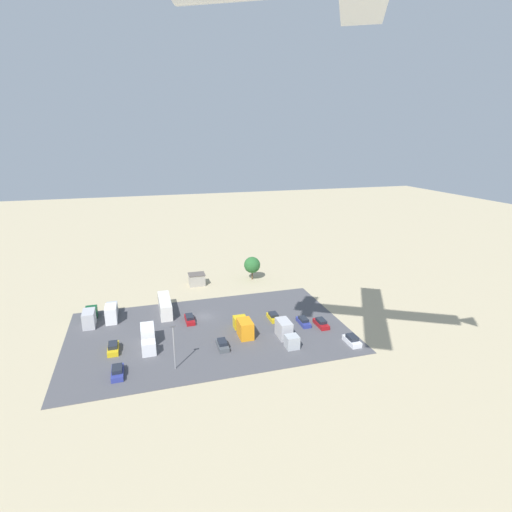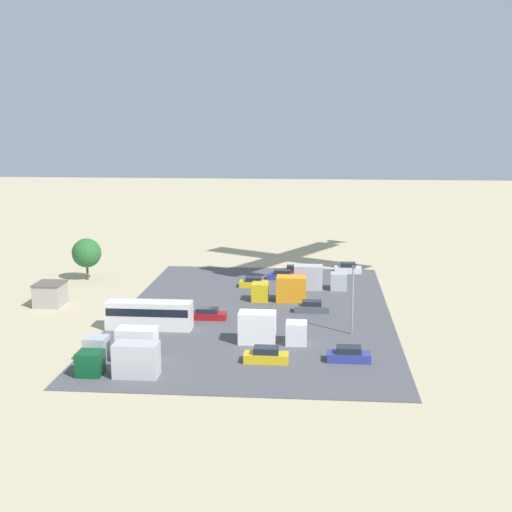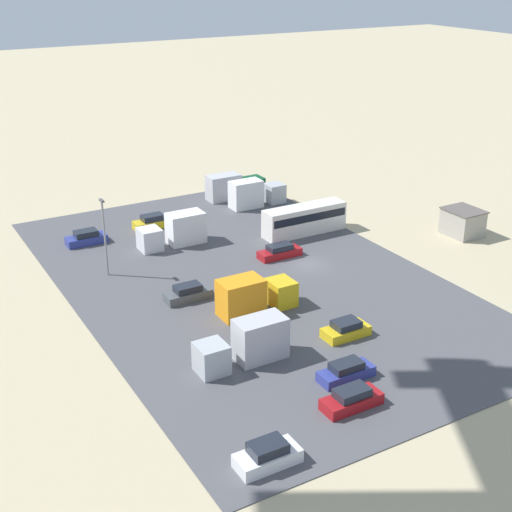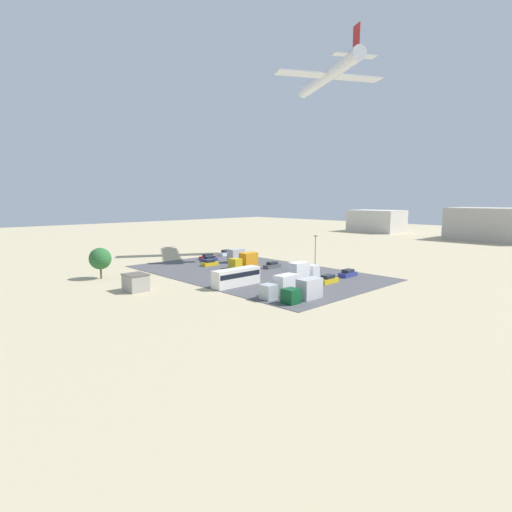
% 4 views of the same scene
% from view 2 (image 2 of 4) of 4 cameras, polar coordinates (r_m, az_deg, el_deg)
% --- Properties ---
extents(ground_plane, '(400.00, 400.00, 0.00)m').
position_cam_2_polar(ground_plane, '(92.00, -4.47, -4.51)').
color(ground_plane, tan).
extents(parking_lot_surface, '(55.34, 34.15, 0.08)m').
position_cam_2_polar(parking_lot_surface, '(91.11, -0.03, -4.60)').
color(parking_lot_surface, '#4C4C51').
rests_on(parking_lot_surface, ground).
extents(shed_building, '(4.29, 3.70, 3.10)m').
position_cam_2_polar(shed_building, '(98.44, -16.14, -2.94)').
color(shed_building, '#9E998E').
rests_on(shed_building, ground).
extents(bus, '(2.54, 10.12, 3.30)m').
position_cam_2_polar(bus, '(85.01, -8.54, -4.61)').
color(bus, silver).
rests_on(bus, ground).
extents(parked_car_0, '(1.91, 4.47, 1.55)m').
position_cam_2_polar(parked_car_0, '(74.13, 7.42, -7.86)').
color(parked_car_0, navy).
rests_on(parked_car_0, ground).
extents(parked_car_1, '(1.83, 4.53, 1.51)m').
position_cam_2_polar(parked_car_1, '(112.70, 3.12, -1.21)').
color(parked_car_1, maroon).
rests_on(parked_car_1, ground).
extents(parked_car_2, '(1.96, 4.08, 1.46)m').
position_cam_2_polar(parked_car_2, '(104.78, -0.20, -2.15)').
color(parked_car_2, gold).
rests_on(parked_car_2, ground).
extents(parked_car_3, '(1.89, 4.54, 1.61)m').
position_cam_2_polar(parked_car_3, '(73.26, 0.82, -7.98)').
color(parked_car_3, gold).
rests_on(parked_car_3, ground).
extents(parked_car_4, '(1.95, 4.25, 1.65)m').
position_cam_2_polar(parked_car_4, '(115.09, 7.36, -1.00)').
color(parked_car_4, silver).
rests_on(parked_car_4, ground).
extents(parked_car_5, '(1.79, 4.74, 1.42)m').
position_cam_2_polar(parked_car_5, '(88.51, -3.91, -4.68)').
color(parked_car_5, maroon).
rests_on(parked_car_5, ground).
extents(parked_car_6, '(1.74, 4.48, 1.43)m').
position_cam_2_polar(parked_car_6, '(109.69, 2.09, -1.56)').
color(parked_car_6, navy).
rests_on(parked_car_6, ground).
extents(parked_car_7, '(1.80, 4.42, 1.49)m').
position_cam_2_polar(parked_car_7, '(91.70, 4.48, -4.10)').
color(parked_car_7, '#4C5156').
rests_on(parked_car_7, ground).
extents(parked_truck_0, '(2.38, 7.59, 3.48)m').
position_cam_2_polar(parked_truck_0, '(103.53, 4.89, -1.79)').
color(parked_truck_0, '#ADB2B7').
rests_on(parked_truck_0, ground).
extents(parked_truck_1, '(2.49, 7.52, 3.50)m').
position_cam_2_polar(parked_truck_1, '(78.94, 0.98, -5.85)').
color(parked_truck_1, silver).
rests_on(parked_truck_1, ground).
extents(parked_truck_2, '(2.60, 7.32, 3.44)m').
position_cam_2_polar(parked_truck_2, '(96.62, 2.12, -2.71)').
color(parked_truck_2, gold).
rests_on(parked_truck_2, ground).
extents(parked_truck_3, '(2.31, 7.41, 3.50)m').
position_cam_2_polar(parked_truck_3, '(74.55, -10.39, -7.07)').
color(parked_truck_3, '#ADB2B7').
rests_on(parked_truck_3, ground).
extents(parked_truck_4, '(2.36, 7.93, 3.33)m').
position_cam_2_polar(parked_truck_4, '(70.43, -10.58, -8.23)').
color(parked_truck_4, '#0C4723').
rests_on(parked_truck_4, ground).
extents(tree_near_shed, '(4.46, 4.46, 6.43)m').
position_cam_2_polar(tree_near_shed, '(111.94, -13.40, 0.23)').
color(tree_near_shed, brown).
rests_on(tree_near_shed, ground).
extents(light_pole_lot_centre, '(0.90, 0.28, 8.02)m').
position_cam_2_polar(light_pole_lot_centre, '(82.02, 7.73, -3.24)').
color(light_pole_lot_centre, gray).
rests_on(light_pole_lot_centre, ground).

